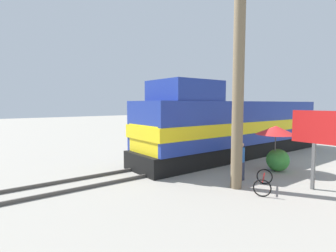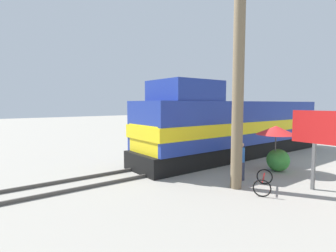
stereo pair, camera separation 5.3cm
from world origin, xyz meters
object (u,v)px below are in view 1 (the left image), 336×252
object	(u,v)px
vendor_umbrella	(276,130)
person_bystander	(241,159)
locomotive	(232,127)
billboard_sign	(315,132)
utility_pole	(239,57)
bicycle	(263,182)

from	to	relation	value
vendor_umbrella	person_bystander	bearing A→B (deg)	-92.73
locomotive	billboard_sign	world-z (taller)	locomotive
locomotive	utility_pole	size ratio (longest dim) A/B	1.45
utility_pole	bicycle	size ratio (longest dim) A/B	5.77
billboard_sign	bicycle	distance (m)	2.88
utility_pole	bicycle	distance (m)	5.14
billboard_sign	bicycle	world-z (taller)	billboard_sign
locomotive	bicycle	bearing A→B (deg)	-40.22
bicycle	locomotive	bearing A→B (deg)	-69.93
vendor_umbrella	person_bystander	distance (m)	2.90
utility_pole	person_bystander	distance (m)	4.58
locomotive	person_bystander	world-z (taller)	locomotive
vendor_umbrella	billboard_sign	size ratio (longest dim) A/B	0.74
vendor_umbrella	billboard_sign	distance (m)	2.85
locomotive	billboard_sign	size ratio (longest dim) A/B	4.78
utility_pole	vendor_umbrella	world-z (taller)	utility_pole
person_bystander	bicycle	xyz separation A→B (m)	(1.46, -0.43, -0.61)
bicycle	vendor_umbrella	bearing A→B (deg)	-96.18
locomotive	vendor_umbrella	bearing A→B (deg)	-18.95
utility_pole	person_bystander	bearing A→B (deg)	119.21
vendor_umbrella	person_bystander	size ratio (longest dim) A/B	1.36
utility_pole	bicycle	xyz separation A→B (m)	(0.85, 0.66, -5.02)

